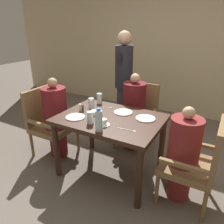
{
  "coord_description": "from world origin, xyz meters",
  "views": [
    {
      "loc": [
        1.14,
        -2.0,
        1.78
      ],
      "look_at": [
        0.0,
        0.04,
        0.81
      ],
      "focal_mm": 35.0,
      "sensor_mm": 36.0,
      "label": 1
    }
  ],
  "objects": [
    {
      "name": "chair_far_side",
      "position": [
        0.0,
        0.84,
        0.5
      ],
      "size": [
        0.52,
        0.52,
        0.94
      ],
      "color": "brown",
      "rests_on": "ground_plane"
    },
    {
      "name": "plate_main_left",
      "position": [
        0.07,
        0.2,
        0.77
      ],
      "size": [
        0.22,
        0.22,
        0.01
      ],
      "color": "white",
      "rests_on": "dining_table"
    },
    {
      "name": "salt_shaker",
      "position": [
        -0.42,
        -0.01,
        0.8
      ],
      "size": [
        0.03,
        0.03,
        0.09
      ],
      "color": "white",
      "rests_on": "dining_table"
    },
    {
      "name": "fork_beside_plate",
      "position": [
        0.32,
        -0.19,
        0.76
      ],
      "size": [
        0.2,
        0.03,
        0.0
      ],
      "color": "silver",
      "rests_on": "dining_table"
    },
    {
      "name": "glass_tall_mid",
      "position": [
        -0.11,
        -0.25,
        0.83
      ],
      "size": [
        0.07,
        0.07,
        0.14
      ],
      "color": "silver",
      "rests_on": "dining_table"
    },
    {
      "name": "knife_beside_plate",
      "position": [
        -0.21,
        0.23,
        0.76
      ],
      "size": [
        0.19,
        0.11,
        0.0
      ],
      "color": "silver",
      "rests_on": "dining_table"
    },
    {
      "name": "dining_table",
      "position": [
        0.0,
        0.0,
        0.65
      ],
      "size": [
        1.19,
        0.86,
        0.76
      ],
      "color": "#331E14",
      "rests_on": "ground_plane"
    },
    {
      "name": "glass_tall_far",
      "position": [
        -0.36,
        0.35,
        0.83
      ],
      "size": [
        0.07,
        0.07,
        0.14
      ],
      "color": "silver",
      "rests_on": "dining_table"
    },
    {
      "name": "glass_tall_near",
      "position": [
        -0.35,
        0.13,
        0.83
      ],
      "size": [
        0.07,
        0.07,
        0.14
      ],
      "color": "silver",
      "rests_on": "dining_table"
    },
    {
      "name": "pepper_shaker",
      "position": [
        -0.38,
        -0.01,
        0.8
      ],
      "size": [
        0.03,
        0.03,
        0.08
      ],
      "color": "#4C3D2D",
      "rests_on": "dining_table"
    },
    {
      "name": "ground_plane",
      "position": [
        0.0,
        0.0,
        0.0
      ],
      "size": [
        16.0,
        16.0,
        0.0
      ],
      "primitive_type": "plane",
      "color": "#60564C"
    },
    {
      "name": "diner_in_left_chair",
      "position": [
        -0.85,
        0.0,
        0.58
      ],
      "size": [
        0.32,
        0.32,
        1.12
      ],
      "color": "maroon",
      "rests_on": "ground_plane"
    },
    {
      "name": "chair_right_side",
      "position": [
        1.0,
        0.0,
        0.5
      ],
      "size": [
        0.52,
        0.52,
        0.94
      ],
      "color": "brown",
      "rests_on": "ground_plane"
    },
    {
      "name": "chair_left_side",
      "position": [
        -1.0,
        0.0,
        0.5
      ],
      "size": [
        0.52,
        0.52,
        0.94
      ],
      "color": "brown",
      "rests_on": "ground_plane"
    },
    {
      "name": "diner_in_far_chair",
      "position": [
        -0.0,
        0.69,
        0.58
      ],
      "size": [
        0.32,
        0.32,
        1.14
      ],
      "color": "#5B1419",
      "rests_on": "ground_plane"
    },
    {
      "name": "plate_main_right",
      "position": [
        -0.35,
        -0.2,
        0.77
      ],
      "size": [
        0.22,
        0.22,
        0.01
      ],
      "color": "white",
      "rests_on": "dining_table"
    },
    {
      "name": "water_bottle",
      "position": [
        0.07,
        -0.35,
        0.87
      ],
      "size": [
        0.07,
        0.07,
        0.24
      ],
      "color": "silver",
      "rests_on": "dining_table"
    },
    {
      "name": "standing_host",
      "position": [
        -0.39,
        1.14,
        0.89
      ],
      "size": [
        0.28,
        0.32,
        1.66
      ],
      "color": "#2D2D33",
      "rests_on": "ground_plane"
    },
    {
      "name": "wall_back",
      "position": [
        0.0,
        2.41,
        1.4
      ],
      "size": [
        8.0,
        0.06,
        2.8
      ],
      "color": "#C6B289",
      "rests_on": "ground_plane"
    },
    {
      "name": "plate_dessert_center",
      "position": [
        0.37,
        0.16,
        0.77
      ],
      "size": [
        0.22,
        0.22,
        0.01
      ],
      "color": "white",
      "rests_on": "dining_table"
    },
    {
      "name": "diner_in_right_chair",
      "position": [
        0.85,
        0.0,
        0.54
      ],
      "size": [
        0.32,
        0.32,
        1.05
      ],
      "color": "maroon",
      "rests_on": "ground_plane"
    },
    {
      "name": "teacup_with_saucer",
      "position": [
        0.04,
        -0.21,
        0.79
      ],
      "size": [
        0.13,
        0.13,
        0.07
      ],
      "color": "white",
      "rests_on": "dining_table"
    },
    {
      "name": "bowl_small",
      "position": [
        -0.2,
        -0.01,
        0.78
      ],
      "size": [
        0.12,
        0.12,
        0.04
      ],
      "color": "white",
      "rests_on": "dining_table"
    }
  ]
}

